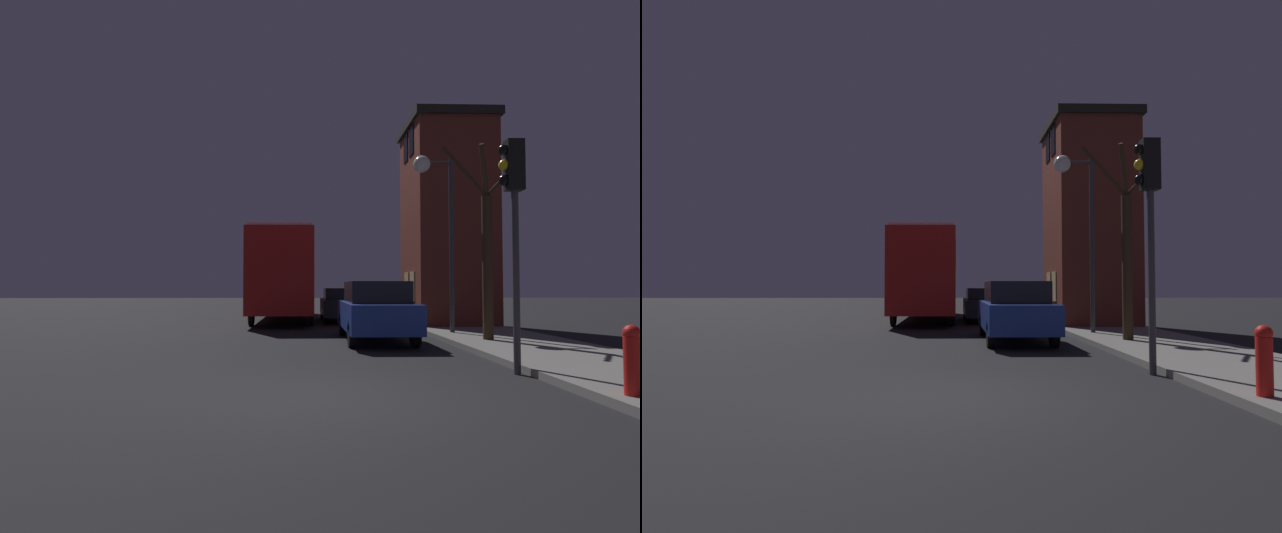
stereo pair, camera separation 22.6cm
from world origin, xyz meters
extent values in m
plane|color=black|center=(0.00, 0.00, 0.00)|extent=(120.00, 120.00, 0.00)
cube|color=brown|center=(5.11, 12.03, 3.87)|extent=(2.89, 3.59, 7.48)
cube|color=black|center=(5.11, 12.03, 7.76)|extent=(3.13, 3.83, 0.30)
cube|color=#E5C67F|center=(3.64, 11.53, 1.53)|extent=(0.03, 0.70, 1.10)
cube|color=#E5C67F|center=(3.64, 12.54, 1.53)|extent=(0.03, 0.70, 1.10)
cube|color=black|center=(3.64, 11.53, 7.01)|extent=(0.03, 0.70, 1.10)
cube|color=black|center=(3.64, 12.54, 7.01)|extent=(0.03, 0.70, 1.10)
cylinder|color=#38383A|center=(4.13, 8.19, 2.79)|extent=(0.14, 0.14, 5.32)
cylinder|color=#38383A|center=(3.68, 8.19, 5.35)|extent=(0.90, 0.09, 0.09)
sphere|color=white|center=(3.23, 8.19, 5.30)|extent=(0.53, 0.53, 0.53)
cylinder|color=#38383A|center=(3.31, 1.67, 1.61)|extent=(0.12, 0.12, 3.22)
cube|color=black|center=(3.31, 1.67, 3.67)|extent=(0.30, 0.24, 0.90)
sphere|color=black|center=(3.13, 1.67, 3.94)|extent=(0.20, 0.20, 0.20)
sphere|color=yellow|center=(3.13, 1.67, 3.67)|extent=(0.20, 0.20, 0.20)
sphere|color=black|center=(3.13, 1.67, 3.40)|extent=(0.20, 0.20, 0.20)
cylinder|color=#382819|center=(4.46, 6.11, 2.03)|extent=(0.27, 0.27, 3.80)
cylinder|color=#382819|center=(3.90, 6.17, 4.61)|extent=(1.21, 0.23, 1.40)
cylinder|color=#382819|center=(4.30, 5.82, 4.55)|extent=(0.49, 0.74, 1.29)
cylinder|color=#382819|center=(4.77, 5.85, 4.30)|extent=(0.72, 0.64, 0.80)
cube|color=red|center=(-1.27, 16.14, 2.09)|extent=(2.49, 11.09, 3.22)
cube|color=black|center=(-1.27, 16.14, 2.67)|extent=(2.51, 10.20, 1.16)
cube|color=#B2B2B2|center=(-1.27, 16.14, 3.76)|extent=(2.37, 10.53, 0.12)
cylinder|color=black|center=(-0.12, 19.74, 0.48)|extent=(0.18, 0.96, 0.96)
cylinder|color=black|center=(-2.43, 19.74, 0.48)|extent=(0.18, 0.96, 0.96)
cylinder|color=black|center=(-0.12, 12.54, 0.48)|extent=(0.18, 0.96, 0.96)
cylinder|color=black|center=(-2.43, 12.54, 0.48)|extent=(0.18, 0.96, 0.96)
cube|color=navy|center=(1.60, 7.09, 0.71)|extent=(1.77, 4.80, 0.75)
cube|color=black|center=(1.60, 6.85, 1.37)|extent=(1.56, 2.49, 0.58)
cylinder|color=black|center=(2.39, 8.65, 0.34)|extent=(0.18, 0.68, 0.68)
cylinder|color=black|center=(0.80, 8.65, 0.34)|extent=(0.18, 0.68, 0.68)
cylinder|color=black|center=(2.39, 5.53, 0.34)|extent=(0.18, 0.68, 0.68)
cylinder|color=black|center=(0.80, 5.53, 0.34)|extent=(0.18, 0.68, 0.68)
cube|color=black|center=(1.30, 14.99, 0.63)|extent=(1.81, 4.66, 0.69)
cube|color=black|center=(1.30, 14.75, 1.22)|extent=(1.59, 2.42, 0.48)
cylinder|color=black|center=(2.11, 16.50, 0.29)|extent=(0.18, 0.58, 0.58)
cylinder|color=black|center=(0.48, 16.50, 0.29)|extent=(0.18, 0.58, 0.58)
cylinder|color=black|center=(2.11, 13.47, 0.29)|extent=(0.18, 0.58, 0.58)
cylinder|color=black|center=(0.48, 13.47, 0.29)|extent=(0.18, 0.58, 0.58)
cylinder|color=red|center=(3.81, -0.63, 0.51)|extent=(0.20, 0.20, 0.75)
sphere|color=red|center=(3.81, -0.63, 0.93)|extent=(0.21, 0.21, 0.21)
camera|label=1|loc=(-0.40, -6.92, 1.53)|focal=28.00mm
camera|label=2|loc=(-0.17, -6.93, 1.53)|focal=28.00mm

